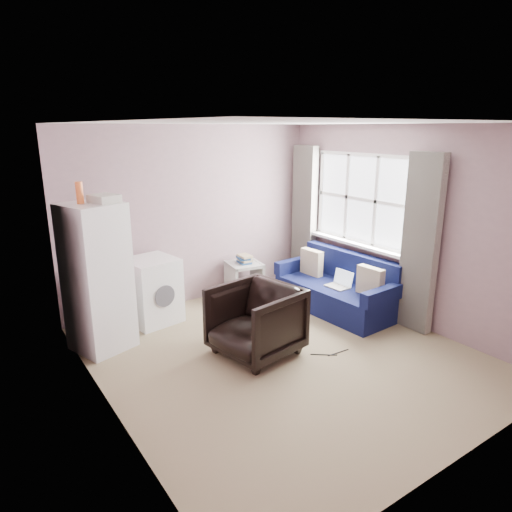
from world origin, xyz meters
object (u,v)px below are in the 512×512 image
Objects in this scene: fridge at (97,277)px; side_table at (244,277)px; sofa at (338,290)px; armchair at (256,318)px; washing_machine at (152,289)px.

fridge is 2.96× the size of side_table.
side_table is 0.36× the size of sofa.
fridge is at bearing -168.32° from side_table.
armchair is 1.75m from sofa.
sofa is (3.05, -0.70, -0.57)m from fridge.
sofa is at bearing 94.66° from armchair.
sofa is (0.81, -1.16, -0.02)m from side_table.
fridge is 0.94m from washing_machine.
fridge is 2.25× the size of washing_machine.
side_table is (1.48, 0.09, -0.14)m from washing_machine.
sofa is at bearing -30.68° from fridge.
fridge reaches higher than washing_machine.
fridge is at bearing -163.33° from washing_machine.
side_table is at bearing -5.63° from washing_machine.
armchair is 0.45× the size of fridge.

